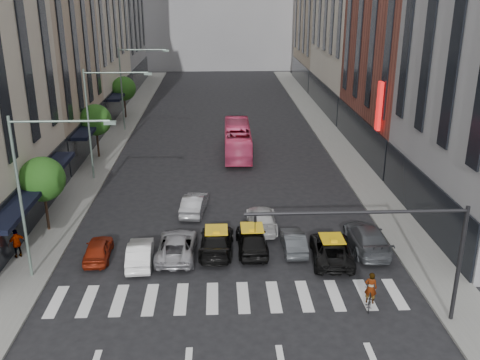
{
  "coord_description": "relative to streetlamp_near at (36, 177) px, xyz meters",
  "views": [
    {
      "loc": [
        -0.58,
        -22.45,
        15.21
      ],
      "look_at": [
        0.73,
        8.36,
        4.0
      ],
      "focal_mm": 40.0,
      "sensor_mm": 36.0,
      "label": 1
    }
  ],
  "objects": [
    {
      "name": "taxi_left",
      "position": [
        9.28,
        2.7,
        -5.2
      ],
      "size": [
        2.25,
        4.99,
        1.42
      ],
      "primitive_type": "imported",
      "rotation": [
        0.0,
        0.0,
        3.09
      ],
      "color": "black",
      "rests_on": "ground"
    },
    {
      "name": "sidewalk_left",
      "position": [
        -1.46,
        26.0,
        -5.83
      ],
      "size": [
        3.0,
        96.0,
        0.15
      ],
      "primitive_type": "cube",
      "color": "slate",
      "rests_on": "ground"
    },
    {
      "name": "taxi_center",
      "position": [
        11.42,
        2.67,
        -5.14
      ],
      "size": [
        1.93,
        4.53,
        1.53
      ],
      "primitive_type": "imported",
      "rotation": [
        0.0,
        0.0,
        3.17
      ],
      "color": "black",
      "rests_on": "ground"
    },
    {
      "name": "rider",
      "position": [
        16.94,
        -3.63,
        -4.19
      ],
      "size": [
        0.72,
        0.58,
        1.69
      ],
      "primitive_type": "imported",
      "rotation": [
        0.0,
        0.0,
        2.81
      ],
      "color": "gray",
      "rests_on": "motorcycle"
    },
    {
      "name": "streetlamp_mid",
      "position": [
        0.0,
        16.0,
        0.0
      ],
      "size": [
        5.38,
        0.25,
        9.0
      ],
      "color": "gray",
      "rests_on": "sidewalk_left"
    },
    {
      "name": "pedestrian_far",
      "position": [
        -2.4,
        2.18,
        -4.86
      ],
      "size": [
        1.09,
        1.0,
        1.79
      ],
      "primitive_type": "imported",
      "rotation": [
        0.0,
        0.0,
        3.82
      ],
      "color": "gray",
      "rests_on": "sidewalk_left"
    },
    {
      "name": "streetlamp_near",
      "position": [
        0.0,
        0.0,
        0.0
      ],
      "size": [
        5.38,
        0.25,
        9.0
      ],
      "color": "gray",
      "rests_on": "sidewalk_left"
    },
    {
      "name": "car_silver",
      "position": [
        6.91,
        2.23,
        -5.23
      ],
      "size": [
        2.38,
        4.94,
        1.36
      ],
      "primitive_type": "imported",
      "rotation": [
        0.0,
        0.0,
        3.11
      ],
      "color": "#A09FA4",
      "rests_on": "ground"
    },
    {
      "name": "ground",
      "position": [
        10.04,
        -4.0,
        -5.9
      ],
      "size": [
        160.0,
        160.0,
        0.0
      ],
      "primitive_type": "plane",
      "color": "black",
      "rests_on": "ground"
    },
    {
      "name": "tree_near",
      "position": [
        -1.76,
        6.0,
        -2.25
      ],
      "size": [
        2.88,
        2.88,
        4.95
      ],
      "color": "black",
      "rests_on": "sidewalk_left"
    },
    {
      "name": "car_red",
      "position": [
        2.29,
        2.08,
        -5.29
      ],
      "size": [
        1.64,
        3.7,
        1.24
      ],
      "primitive_type": "imported",
      "rotation": [
        0.0,
        0.0,
        3.19
      ],
      "color": "maroon",
      "rests_on": "ground"
    },
    {
      "name": "car_row2_left",
      "position": [
        7.71,
        8.65,
        -5.21
      ],
      "size": [
        1.98,
        4.34,
        1.38
      ],
      "primitive_type": "imported",
      "rotation": [
        0.0,
        0.0,
        3.01
      ],
      "color": "#A2A3A8",
      "rests_on": "ground"
    },
    {
      "name": "motorcycle",
      "position": [
        16.94,
        -3.63,
        -5.47
      ],
      "size": [
        1.07,
        1.74,
        0.86
      ],
      "primitive_type": "imported",
      "rotation": [
        0.0,
        0.0,
        2.81
      ],
      "color": "black",
      "rests_on": "ground"
    },
    {
      "name": "tree_far",
      "position": [
        -1.76,
        38.0,
        -2.25
      ],
      "size": [
        2.88,
        2.88,
        4.95
      ],
      "color": "black",
      "rests_on": "sidewalk_left"
    },
    {
      "name": "bus",
      "position": [
        11.32,
        22.76,
        -4.47
      ],
      "size": [
        2.55,
        10.3,
        2.86
      ],
      "primitive_type": "imported",
      "rotation": [
        0.0,
        0.0,
        3.13
      ],
      "color": "#E54373",
      "rests_on": "ground"
    },
    {
      "name": "building_left_b",
      "position": [
        -6.96,
        24.0,
        6.1
      ],
      "size": [
        8.0,
        16.0,
        24.0
      ],
      "primitive_type": "cube",
      "color": "tan",
      "rests_on": "ground"
    },
    {
      "name": "traffic_signal",
      "position": [
        17.74,
        -5.0,
        -1.43
      ],
      "size": [
        10.1,
        0.2,
        6.0
      ],
      "color": "black",
      "rests_on": "ground"
    },
    {
      "name": "taxi_right",
      "position": [
        16.02,
        1.36,
        -5.22
      ],
      "size": [
        2.68,
        5.07,
        1.36
      ],
      "primitive_type": "imported",
      "rotation": [
        0.0,
        0.0,
        3.05
      ],
      "color": "black",
      "rests_on": "ground"
    },
    {
      "name": "building_right_b",
      "position": [
        27.04,
        23.0,
        7.1
      ],
      "size": [
        8.0,
        18.0,
        26.0
      ],
      "primitive_type": "cube",
      "color": "brown",
      "rests_on": "ground"
    },
    {
      "name": "sidewalk_right",
      "position": [
        21.54,
        26.0,
        -5.83
      ],
      "size": [
        3.0,
        96.0,
        0.15
      ],
      "primitive_type": "cube",
      "color": "slate",
      "rests_on": "ground"
    },
    {
      "name": "liberty_sign",
      "position": [
        22.64,
        16.0,
        0.1
      ],
      "size": [
        0.3,
        0.7,
        4.0
      ],
      "color": "red",
      "rests_on": "ground"
    },
    {
      "name": "streetlamp_far",
      "position": [
        0.0,
        32.0,
        0.0
      ],
      "size": [
        5.38,
        0.25,
        9.0
      ],
      "color": "gray",
      "rests_on": "sidewalk_left"
    },
    {
      "name": "tree_mid",
      "position": [
        -1.76,
        22.0,
        -2.25
      ],
      "size": [
        2.88,
        2.88,
        4.95
      ],
      "color": "black",
      "rests_on": "sidewalk_left"
    },
    {
      "name": "car_grey_curb",
      "position": [
        18.46,
        2.62,
        -5.14
      ],
      "size": [
        2.21,
        5.27,
        1.52
      ],
      "primitive_type": "imported",
      "rotation": [
        0.0,
        0.0,
        3.13
      ],
      "color": "#45494D",
      "rests_on": "ground"
    },
    {
      "name": "car_white_front",
      "position": [
        4.84,
        1.38,
        -5.25
      ],
      "size": [
        1.62,
        4.04,
        1.31
      ],
      "primitive_type": "imported",
      "rotation": [
        0.0,
        0.0,
        3.2
      ],
      "color": "white",
      "rests_on": "ground"
    },
    {
      "name": "car_grey_mid",
      "position": [
        13.95,
        2.64,
        -5.29
      ],
      "size": [
        1.33,
        3.73,
        1.23
      ],
      "primitive_type": "imported",
      "rotation": [
        0.0,
        0.0,
        3.15
      ],
      "color": "#393C40",
      "rests_on": "ground"
    },
    {
      "name": "car_row2_right",
      "position": [
        12.27,
        5.88,
        -5.23
      ],
      "size": [
        1.92,
        4.66,
        1.35
      ],
      "primitive_type": "imported",
      "rotation": [
        0.0,
        0.0,
        3.13
      ],
      "color": "silver",
      "rests_on": "ground"
    }
  ]
}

